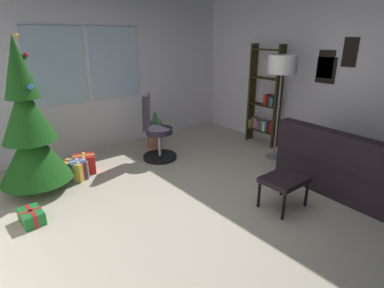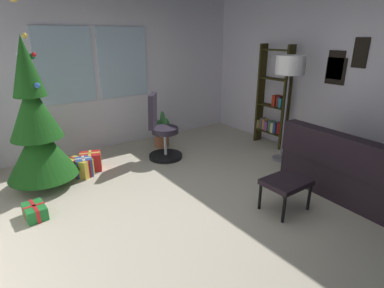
{
  "view_description": "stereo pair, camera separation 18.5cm",
  "coord_description": "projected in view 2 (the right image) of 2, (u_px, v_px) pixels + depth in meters",
  "views": [
    {
      "loc": [
        -2.29,
        -2.43,
        1.97
      ],
      "look_at": [
        -0.29,
        0.04,
        0.83
      ],
      "focal_mm": 28.62,
      "sensor_mm": 36.0,
      "label": 1
    },
    {
      "loc": [
        -2.14,
        -2.54,
        1.97
      ],
      "look_at": [
        -0.29,
        0.04,
        0.83
      ],
      "focal_mm": 28.62,
      "sensor_mm": 36.0,
      "label": 2
    }
  ],
  "objects": [
    {
      "name": "footstool",
      "position": [
        286.0,
        184.0,
        3.55
      ],
      "size": [
        0.52,
        0.41,
        0.39
      ],
      "color": "black",
      "rests_on": "ground_plane"
    },
    {
      "name": "office_chair",
      "position": [
        161.0,
        134.0,
        5.04
      ],
      "size": [
        0.59,
        0.58,
        1.09
      ],
      "color": "black",
      "rests_on": "ground_plane"
    },
    {
      "name": "holiday_tree",
      "position": [
        37.0,
        129.0,
        3.96
      ],
      "size": [
        0.9,
        0.9,
        2.43
      ],
      "color": "#4C331E",
      "rests_on": "ground_plane"
    },
    {
      "name": "ground_plane",
      "position": [
        213.0,
        207.0,
        3.8
      ],
      "size": [
        4.93,
        5.47,
        0.1
      ],
      "primitive_type": "cube",
      "color": "#C0B69F"
    },
    {
      "name": "potted_plant",
      "position": [
        162.0,
        133.0,
        5.68
      ],
      "size": [
        0.39,
        0.44,
        0.63
      ],
      "color": "brown",
      "rests_on": "ground_plane"
    },
    {
      "name": "gift_box_blue",
      "position": [
        84.0,
        167.0,
        4.49
      ],
      "size": [
        0.26,
        0.24,
        0.28
      ],
      "color": "#2D4C99",
      "rests_on": "ground_plane"
    },
    {
      "name": "gift_box_green",
      "position": [
        35.0,
        211.0,
        3.48
      ],
      "size": [
        0.23,
        0.33,
        0.16
      ],
      "color": "#1E722D",
      "rests_on": "ground_plane"
    },
    {
      "name": "gift_box_gold",
      "position": [
        80.0,
        168.0,
        4.48
      ],
      "size": [
        0.35,
        0.4,
        0.27
      ],
      "color": "gold",
      "rests_on": "ground_plane"
    },
    {
      "name": "couch",
      "position": [
        368.0,
        174.0,
        3.87
      ],
      "size": [
        1.47,
        1.83,
        0.85
      ],
      "color": "black",
      "rests_on": "ground_plane"
    },
    {
      "name": "wall_right_with_frames",
      "position": [
        342.0,
        76.0,
        4.7
      ],
      "size": [
        0.12,
        5.47,
        2.72
      ],
      "color": "silver",
      "rests_on": "ground_plane"
    },
    {
      "name": "bookshelf",
      "position": [
        273.0,
        104.0,
        5.56
      ],
      "size": [
        0.18,
        0.64,
        1.82
      ],
      "color": "#2B260E",
      "rests_on": "ground_plane"
    },
    {
      "name": "wall_back_with_windows",
      "position": [
        115.0,
        70.0,
        5.44
      ],
      "size": [
        4.93,
        0.12,
        2.72
      ],
      "color": "silver",
      "rests_on": "ground_plane"
    },
    {
      "name": "gift_box_red",
      "position": [
        91.0,
        161.0,
        4.69
      ],
      "size": [
        0.37,
        0.34,
        0.28
      ],
      "color": "red",
      "rests_on": "ground_plane"
    },
    {
      "name": "floor_lamp",
      "position": [
        290.0,
        70.0,
        4.63
      ],
      "size": [
        0.44,
        0.44,
        1.68
      ],
      "color": "slate",
      "rests_on": "ground_plane"
    }
  ]
}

